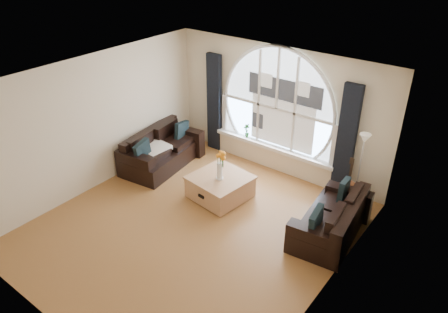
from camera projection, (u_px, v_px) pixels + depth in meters
ground at (194, 227)px, 7.69m from camera, size 5.00×5.50×0.01m
ceiling at (187, 83)px, 6.37m from camera, size 5.00×5.50×0.01m
wall_back at (278, 110)px, 8.94m from camera, size 5.00×0.01×2.70m
wall_front at (40, 252)px, 5.12m from camera, size 5.00×0.01×2.70m
wall_left at (95, 123)px, 8.36m from camera, size 0.01×5.50×2.70m
wall_right at (332, 218)px, 5.70m from camera, size 0.01×5.50×2.70m
attic_slope at (319, 146)px, 5.38m from camera, size 0.92×5.50×0.72m
arched_window at (278, 98)px, 8.79m from camera, size 2.60×0.06×2.15m
window_sill at (273, 147)px, 9.28m from camera, size 2.90×0.22×0.08m
window_frame at (277, 98)px, 8.76m from camera, size 2.76×0.08×2.15m
neighbor_house at (283, 106)px, 8.76m from camera, size 1.70×0.02×1.50m
curtain_left at (214, 103)px, 9.80m from camera, size 0.35×0.12×2.30m
curtain_right at (346, 142)px, 8.11m from camera, size 0.35×0.12×2.30m
sofa_left at (162, 150)px, 9.41m from camera, size 1.13×1.91×0.80m
sofa_right at (332, 216)px, 7.30m from camera, size 1.03×1.76×0.75m
coffee_chest at (220, 186)px, 8.39m from camera, size 1.16×1.16×0.51m
throw_blanket at (155, 149)px, 9.24m from camera, size 0.59×0.59×0.10m
vase_flowers at (220, 161)px, 8.04m from camera, size 0.24×0.24×0.70m
floor_lamp at (359, 174)px, 7.75m from camera, size 0.24×0.24×1.60m
guitar at (350, 180)px, 8.07m from camera, size 0.40×0.31×1.06m
potted_plant at (247, 131)px, 9.55m from camera, size 0.19×0.16×0.32m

